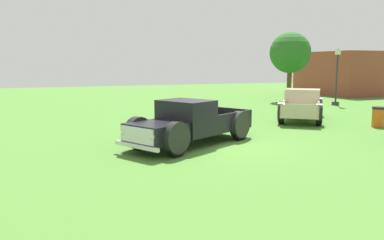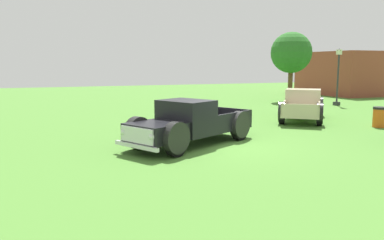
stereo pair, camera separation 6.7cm
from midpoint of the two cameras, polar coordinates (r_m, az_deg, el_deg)
ground_plane at (r=14.13m, az=4.71°, el=-3.80°), size 80.00×80.00×0.00m
pickup_truck_foreground at (r=13.97m, az=-0.91°, el=-0.63°), size 4.24×5.64×1.65m
pickup_truck_behind_left at (r=21.66m, az=15.95°, el=2.15°), size 5.24×4.74×1.61m
lamp_post_far at (r=29.56m, az=20.57°, el=6.06°), size 0.36×0.36×3.99m
trash_can at (r=20.16m, az=25.71°, el=0.40°), size 0.59×0.59×0.95m
oak_tree_center at (r=31.56m, az=14.34°, el=9.46°), size 3.16×3.16×5.37m
brick_pavilion at (r=40.46m, az=20.92°, el=6.39°), size 7.96×4.89×4.06m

